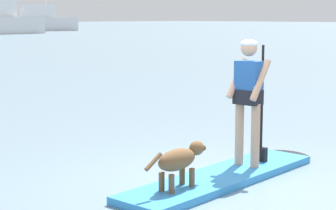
# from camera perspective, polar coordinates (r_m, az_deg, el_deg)

# --- Properties ---
(ground_plane) EXTENTS (400.00, 400.00, 0.00)m
(ground_plane) POSITION_cam_1_polar(r_m,az_deg,el_deg) (7.82, 5.12, -7.32)
(ground_plane) COLOR slate
(paddleboard) EXTENTS (3.65, 1.06, 0.10)m
(paddleboard) POSITION_cam_1_polar(r_m,az_deg,el_deg) (7.99, 6.10, -6.63)
(paddleboard) COLOR #338CD8
(paddleboard) RESTS_ON ground_plane
(person_paddler) EXTENTS (0.62, 0.50, 1.73)m
(person_paddler) POSITION_cam_1_polar(r_m,az_deg,el_deg) (8.09, 7.76, 1.15)
(person_paddler) COLOR tan
(person_paddler) RESTS_ON paddleboard
(dog) EXTENTS (1.09, 0.27, 0.52)m
(dog) POSITION_cam_1_polar(r_m,az_deg,el_deg) (7.07, 1.14, -5.27)
(dog) COLOR brown
(dog) RESTS_ON paddleboard
(moored_boat_center) EXTENTS (10.51, 3.96, 12.13)m
(moored_boat_center) POSITION_cam_1_polar(r_m,az_deg,el_deg) (89.89, -12.00, 7.90)
(moored_boat_center) COLOR silver
(moored_boat_center) RESTS_ON ground_plane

